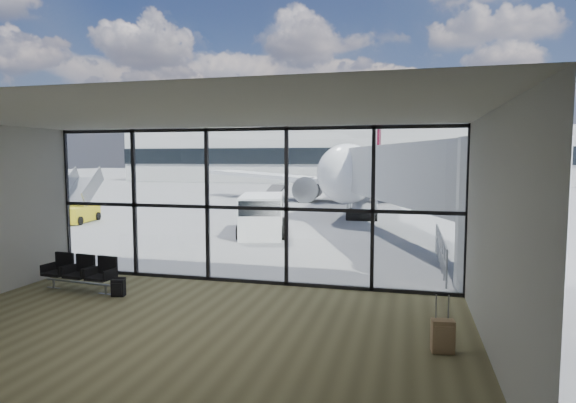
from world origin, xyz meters
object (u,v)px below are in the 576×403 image
at_px(airliner, 368,169).
at_px(belt_loader, 268,202).
at_px(backpack, 118,288).
at_px(suitcase, 443,336).
at_px(service_van, 262,215).
at_px(seating_row, 82,271).
at_px(mobile_stairs, 75,212).

xyz_separation_m(airliner, belt_loader, (-6.24, -9.46, -2.14)).
distance_m(backpack, belt_loader, 22.00).
bearing_deg(airliner, suitcase, -83.02).
bearing_deg(airliner, service_van, -99.02).
xyz_separation_m(seating_row, belt_loader, (-1.03, 21.56, 0.02)).
bearing_deg(mobile_stairs, belt_loader, 36.47).
bearing_deg(suitcase, airliner, 89.48).
xyz_separation_m(seating_row, airliner, (5.21, 31.02, 2.16)).
distance_m(airliner, belt_loader, 11.53).
height_order(backpack, mobile_stairs, mobile_stairs).
xyz_separation_m(service_van, belt_loader, (-3.00, 11.24, -0.42)).
height_order(suitcase, service_van, service_van).
bearing_deg(backpack, seating_row, 155.79).
relative_size(seating_row, suitcase, 1.98).
xyz_separation_m(service_van, mobile_stairs, (-11.74, 1.92, -0.38)).
bearing_deg(belt_loader, seating_row, -82.08).
xyz_separation_m(suitcase, belt_loader, (-10.37, 23.66, 0.23)).
height_order(backpack, service_van, service_van).
bearing_deg(suitcase, seating_row, 159.72).
bearing_deg(seating_row, mobile_stairs, 134.42).
xyz_separation_m(backpack, suitcase, (8.01, -1.79, 0.09)).
bearing_deg(belt_loader, mobile_stairs, -128.00).
relative_size(seating_row, airliner, 0.06).
xyz_separation_m(suitcase, mobile_stairs, (-19.11, 14.35, 0.26)).
relative_size(suitcase, belt_loader, 0.30).
relative_size(belt_loader, mobile_stairs, 0.99).
height_order(seating_row, belt_loader, belt_loader).
distance_m(airliner, mobile_stairs, 24.11).
xyz_separation_m(backpack, airliner, (3.88, 31.33, 2.46)).
distance_m(suitcase, service_van, 14.46).
height_order(suitcase, mobile_stairs, mobile_stairs).
bearing_deg(suitcase, belt_loader, 106.04).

